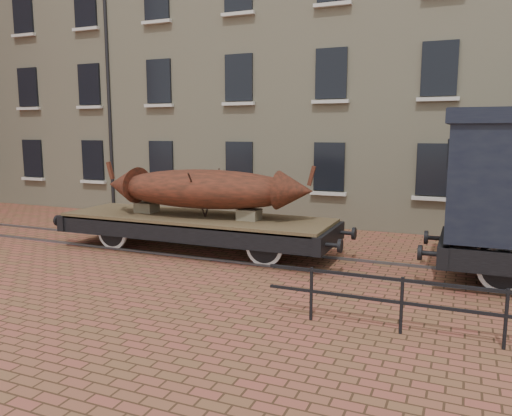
% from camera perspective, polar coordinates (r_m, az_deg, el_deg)
% --- Properties ---
extents(ground, '(90.00, 90.00, 0.00)m').
position_cam_1_polar(ground, '(13.88, -1.12, -5.58)').
color(ground, brown).
extents(warehouse_cream, '(40.00, 10.19, 14.00)m').
position_cam_1_polar(warehouse_cream, '(22.68, 17.18, 17.44)').
color(warehouse_cream, '#BCB28E').
rests_on(warehouse_cream, ground).
extents(rail_track, '(30.00, 1.52, 0.06)m').
position_cam_1_polar(rail_track, '(13.87, -1.12, -5.46)').
color(rail_track, '#59595E').
rests_on(rail_track, ground).
extents(flatcar_wagon, '(8.86, 2.40, 1.34)m').
position_cam_1_polar(flatcar_wagon, '(14.40, -6.88, -1.72)').
color(flatcar_wagon, brown).
rests_on(flatcar_wagon, ground).
extents(iron_boat, '(6.27, 2.26, 1.52)m').
position_cam_1_polar(iron_boat, '(14.10, -5.87, 2.19)').
color(iron_boat, maroon).
rests_on(iron_boat, flatcar_wagon).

